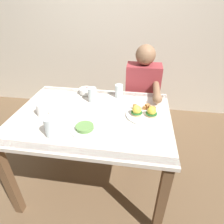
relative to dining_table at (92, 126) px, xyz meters
name	(u,v)px	position (x,y,z in m)	size (l,w,h in m)	color
ground_plane	(96,178)	(0.00, 0.00, -0.63)	(6.00, 6.00, 0.00)	brown
back_wall	(118,15)	(0.00, 1.50, 0.67)	(4.80, 0.10, 2.60)	beige
dining_table	(92,126)	(0.00, 0.00, 0.00)	(1.20, 0.90, 0.74)	silver
eggs_benedict_plate	(144,113)	(0.40, 0.05, 0.13)	(0.27, 0.27, 0.09)	white
fruit_bowl	(86,91)	(-0.14, 0.34, 0.14)	(0.12, 0.12, 0.06)	white
coffee_mug	(42,109)	(-0.37, -0.05, 0.16)	(0.11, 0.08, 0.09)	white
fork	(75,113)	(-0.13, 0.01, 0.11)	(0.03, 0.16, 0.00)	silver
water_glass_near	(119,92)	(0.17, 0.33, 0.16)	(0.07, 0.07, 0.12)	silver
water_glass_far	(92,96)	(-0.04, 0.21, 0.16)	(0.07, 0.07, 0.12)	silver
water_glass_extra	(51,128)	(-0.20, -0.28, 0.16)	(0.08, 0.08, 0.13)	silver
side_plate	(85,128)	(0.00, -0.19, 0.12)	(0.20, 0.20, 0.04)	white
diner_person	(142,94)	(0.38, 0.60, 0.02)	(0.34, 0.54, 1.14)	#33333D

